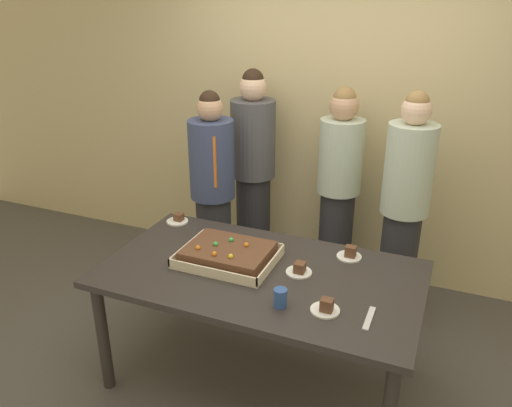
{
  "coord_description": "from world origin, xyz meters",
  "views": [
    {
      "loc": [
        0.95,
        -2.33,
        2.26
      ],
      "look_at": [
        -0.09,
        0.15,
        1.12
      ],
      "focal_mm": 35.38,
      "sensor_mm": 36.0,
      "label": 1
    }
  ],
  "objects_px": {
    "person_striped_tie_right": "(338,190)",
    "person_green_shirt_behind": "(213,194)",
    "sheet_cake": "(228,254)",
    "person_far_right_suit": "(404,208)",
    "cake_server_utensil": "(369,318)",
    "plated_slice_far_left": "(350,254)",
    "plated_slice_near_right": "(299,270)",
    "person_serving_front": "(253,172)",
    "plated_slice_far_right": "(178,220)",
    "party_table": "(260,283)",
    "drink_cup_nearest": "(280,298)",
    "plated_slice_near_left": "(326,308)"
  },
  "relations": [
    {
      "from": "party_table",
      "to": "cake_server_utensil",
      "type": "height_order",
      "value": "cake_server_utensil"
    },
    {
      "from": "cake_server_utensil",
      "to": "plated_slice_far_left",
      "type": "bearing_deg",
      "value": 111.78
    },
    {
      "from": "sheet_cake",
      "to": "person_striped_tie_right",
      "type": "distance_m",
      "value": 1.24
    },
    {
      "from": "plated_slice_far_left",
      "to": "person_serving_front",
      "type": "bearing_deg",
      "value": 138.72
    },
    {
      "from": "plated_slice_near_left",
      "to": "person_serving_front",
      "type": "distance_m",
      "value": 1.81
    },
    {
      "from": "party_table",
      "to": "plated_slice_far_right",
      "type": "height_order",
      "value": "plated_slice_far_right"
    },
    {
      "from": "plated_slice_far_left",
      "to": "person_serving_front",
      "type": "relative_size",
      "value": 0.09
    },
    {
      "from": "sheet_cake",
      "to": "person_striped_tie_right",
      "type": "bearing_deg",
      "value": 72.74
    },
    {
      "from": "plated_slice_near_right",
      "to": "person_serving_front",
      "type": "xyz_separation_m",
      "value": [
        -0.79,
        1.18,
        0.1
      ]
    },
    {
      "from": "sheet_cake",
      "to": "drink_cup_nearest",
      "type": "height_order",
      "value": "sheet_cake"
    },
    {
      "from": "plated_slice_far_left",
      "to": "sheet_cake",
      "type": "bearing_deg",
      "value": -154.4
    },
    {
      "from": "plated_slice_far_right",
      "to": "drink_cup_nearest",
      "type": "bearing_deg",
      "value": -34.14
    },
    {
      "from": "plated_slice_far_right",
      "to": "person_far_right_suit",
      "type": "bearing_deg",
      "value": 22.7
    },
    {
      "from": "cake_server_utensil",
      "to": "person_serving_front",
      "type": "distance_m",
      "value": 1.92
    },
    {
      "from": "person_striped_tie_right",
      "to": "person_green_shirt_behind",
      "type": "bearing_deg",
      "value": -47.93
    },
    {
      "from": "sheet_cake",
      "to": "plated_slice_near_left",
      "type": "height_order",
      "value": "sheet_cake"
    },
    {
      "from": "sheet_cake",
      "to": "plated_slice_far_left",
      "type": "height_order",
      "value": "sheet_cake"
    },
    {
      "from": "plated_slice_far_right",
      "to": "cake_server_utensil",
      "type": "height_order",
      "value": "plated_slice_far_right"
    },
    {
      "from": "plated_slice_far_left",
      "to": "person_striped_tie_right",
      "type": "height_order",
      "value": "person_striped_tie_right"
    },
    {
      "from": "plated_slice_near_right",
      "to": "person_far_right_suit",
      "type": "relative_size",
      "value": 0.09
    },
    {
      "from": "plated_slice_far_left",
      "to": "plated_slice_far_right",
      "type": "bearing_deg",
      "value": 177.99
    },
    {
      "from": "plated_slice_near_left",
      "to": "person_far_right_suit",
      "type": "height_order",
      "value": "person_far_right_suit"
    },
    {
      "from": "party_table",
      "to": "sheet_cake",
      "type": "bearing_deg",
      "value": 169.4
    },
    {
      "from": "plated_slice_near_right",
      "to": "plated_slice_far_right",
      "type": "distance_m",
      "value": 1.05
    },
    {
      "from": "person_striped_tie_right",
      "to": "person_far_right_suit",
      "type": "xyz_separation_m",
      "value": [
        0.52,
        -0.22,
        0.02
      ]
    },
    {
      "from": "drink_cup_nearest",
      "to": "person_far_right_suit",
      "type": "xyz_separation_m",
      "value": [
        0.44,
        1.29,
        0.05
      ]
    },
    {
      "from": "plated_slice_near_left",
      "to": "person_striped_tie_right",
      "type": "relative_size",
      "value": 0.09
    },
    {
      "from": "plated_slice_far_left",
      "to": "person_far_right_suit",
      "type": "distance_m",
      "value": 0.69
    },
    {
      "from": "party_table",
      "to": "plated_slice_far_left",
      "type": "bearing_deg",
      "value": 39.33
    },
    {
      "from": "drink_cup_nearest",
      "to": "person_green_shirt_behind",
      "type": "relative_size",
      "value": 0.06
    },
    {
      "from": "plated_slice_far_right",
      "to": "drink_cup_nearest",
      "type": "relative_size",
      "value": 1.5
    },
    {
      "from": "plated_slice_far_left",
      "to": "plated_slice_near_right",
      "type": "bearing_deg",
      "value": -127.38
    },
    {
      "from": "sheet_cake",
      "to": "person_green_shirt_behind",
      "type": "xyz_separation_m",
      "value": [
        -0.5,
        0.78,
        0.02
      ]
    },
    {
      "from": "person_serving_front",
      "to": "person_far_right_suit",
      "type": "xyz_separation_m",
      "value": [
        1.23,
        -0.24,
        -0.02
      ]
    },
    {
      "from": "party_table",
      "to": "person_green_shirt_behind",
      "type": "height_order",
      "value": "person_green_shirt_behind"
    },
    {
      "from": "plated_slice_near_left",
      "to": "person_green_shirt_behind",
      "type": "bearing_deg",
      "value": 138.01
    },
    {
      "from": "party_table",
      "to": "sheet_cake",
      "type": "height_order",
      "value": "sheet_cake"
    },
    {
      "from": "plated_slice_far_right",
      "to": "person_serving_front",
      "type": "bearing_deg",
      "value": 75.9
    },
    {
      "from": "drink_cup_nearest",
      "to": "person_serving_front",
      "type": "relative_size",
      "value": 0.06
    },
    {
      "from": "cake_server_utensil",
      "to": "person_far_right_suit",
      "type": "relative_size",
      "value": 0.12
    },
    {
      "from": "drink_cup_nearest",
      "to": "person_green_shirt_behind",
      "type": "height_order",
      "value": "person_green_shirt_behind"
    },
    {
      "from": "plated_slice_near_right",
      "to": "drink_cup_nearest",
      "type": "bearing_deg",
      "value": -88.02
    },
    {
      "from": "person_striped_tie_right",
      "to": "cake_server_utensil",
      "type": "bearing_deg",
      "value": 37.16
    },
    {
      "from": "plated_slice_near_left",
      "to": "plated_slice_far_right",
      "type": "xyz_separation_m",
      "value": [
        -1.24,
        0.64,
        -0.01
      ]
    },
    {
      "from": "plated_slice_near_right",
      "to": "person_striped_tie_right",
      "type": "bearing_deg",
      "value": 93.39
    },
    {
      "from": "cake_server_utensil",
      "to": "person_striped_tie_right",
      "type": "xyz_separation_m",
      "value": [
        -0.52,
        1.44,
        0.08
      ]
    },
    {
      "from": "plated_slice_near_left",
      "to": "person_far_right_suit",
      "type": "bearing_deg",
      "value": 80.51
    },
    {
      "from": "plated_slice_far_right",
      "to": "cake_server_utensil",
      "type": "xyz_separation_m",
      "value": [
        1.45,
        -0.62,
        -0.01
      ]
    },
    {
      "from": "plated_slice_near_right",
      "to": "cake_server_utensil",
      "type": "xyz_separation_m",
      "value": [
        0.45,
        -0.28,
        -0.02
      ]
    },
    {
      "from": "plated_slice_far_left",
      "to": "person_serving_front",
      "type": "distance_m",
      "value": 1.35
    }
  ]
}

